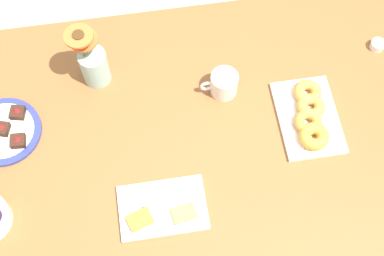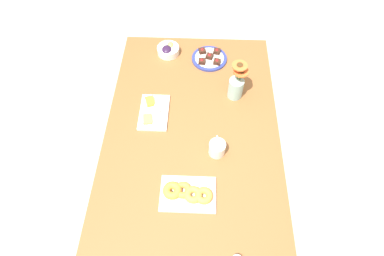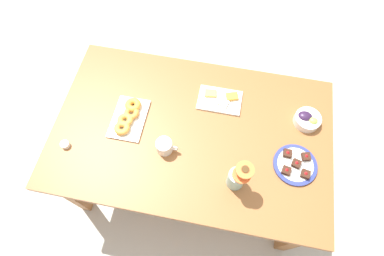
{
  "view_description": "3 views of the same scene",
  "coord_description": "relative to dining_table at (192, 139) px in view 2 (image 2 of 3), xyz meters",
  "views": [
    {
      "loc": [
        0.11,
        0.71,
        2.28
      ],
      "look_at": [
        0.0,
        0.0,
        0.78
      ],
      "focal_mm": 50.0,
      "sensor_mm": 36.0,
      "label": 1
    },
    {
      "loc": [
        -0.92,
        -0.04,
        2.19
      ],
      "look_at": [
        0.0,
        0.0,
        0.78
      ],
      "focal_mm": 28.0,
      "sensor_mm": 36.0,
      "label": 2
    },
    {
      "loc": [
        0.14,
        -0.73,
        2.3
      ],
      "look_at": [
        0.0,
        0.0,
        0.78
      ],
      "focal_mm": 28.0,
      "sensor_mm": 36.0,
      "label": 3
    }
  ],
  "objects": [
    {
      "name": "dining_table",
      "position": [
        0.0,
        0.0,
        0.0
      ],
      "size": [
        1.6,
        1.0,
        0.74
      ],
      "color": "brown",
      "rests_on": "ground_plane"
    },
    {
      "name": "ground_plane",
      "position": [
        0.0,
        0.0,
        -0.65
      ],
      "size": [
        6.0,
        6.0,
        0.0
      ],
      "primitive_type": "plane",
      "color": "#B7B2A8"
    },
    {
      "name": "grape_bowl",
      "position": [
        0.64,
        0.19,
        0.12
      ],
      "size": [
        0.15,
        0.15,
        0.07
      ],
      "color": "white",
      "rests_on": "dining_table"
    },
    {
      "name": "flower_vase",
      "position": [
        0.28,
        -0.25,
        0.17
      ],
      "size": [
        0.11,
        0.11,
        0.25
      ],
      "color": "#99C1B7",
      "rests_on": "dining_table"
    },
    {
      "name": "cheese_platter",
      "position": [
        0.13,
        0.23,
        0.1
      ],
      "size": [
        0.26,
        0.17,
        0.03
      ],
      "color": "white",
      "rests_on": "dining_table"
    },
    {
      "name": "croissant_platter",
      "position": [
        -0.38,
        0.01,
        0.11
      ],
      "size": [
        0.19,
        0.28,
        0.05
      ],
      "color": "white",
      "rests_on": "dining_table"
    },
    {
      "name": "coffee_mug",
      "position": [
        -0.13,
        -0.14,
        0.13
      ],
      "size": [
        0.12,
        0.09,
        0.09
      ],
      "color": "white",
      "rests_on": "dining_table"
    },
    {
      "name": "dessert_plate",
      "position": [
        0.59,
        -0.09,
        0.1
      ],
      "size": [
        0.24,
        0.24,
        0.05
      ],
      "color": "navy",
      "rests_on": "dining_table"
    }
  ]
}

